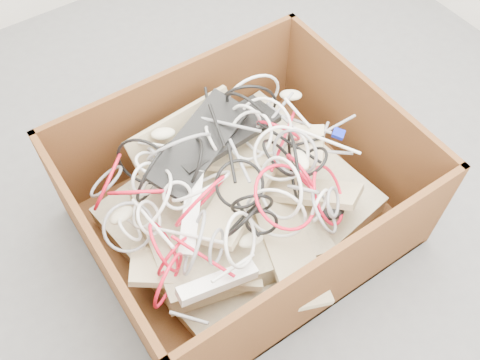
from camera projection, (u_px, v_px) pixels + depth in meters
ground at (259, 149)px, 2.46m from camera, size 3.00×3.00×0.00m
cardboard_box at (239, 209)px, 2.11m from camera, size 1.17×0.98×0.52m
keyboard_pile at (232, 183)px, 2.01m from camera, size 0.94×0.90×0.36m
mice_scatter at (244, 173)px, 1.95m from camera, size 0.94×0.66×0.20m
power_strip_left at (191, 212)px, 1.83m from camera, size 0.23×0.27×0.12m
power_strip_right at (218, 282)px, 1.73m from camera, size 0.28×0.09×0.09m
vga_plug at (338, 134)px, 2.06m from camera, size 0.06×0.06×0.03m
cable_tangle at (223, 178)px, 1.88m from camera, size 1.09×0.83×0.40m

